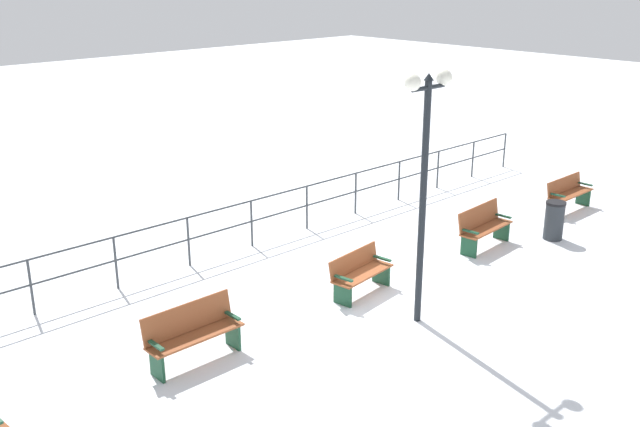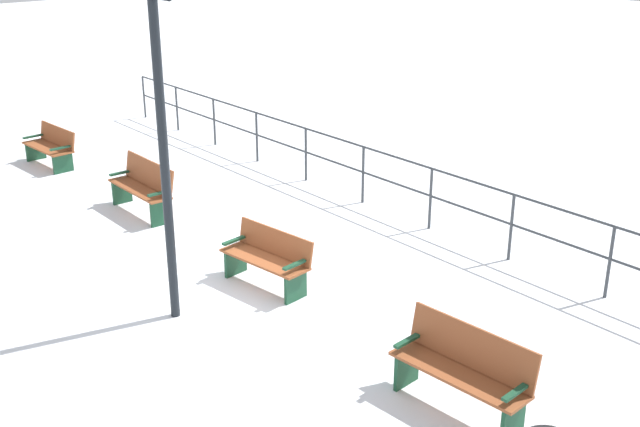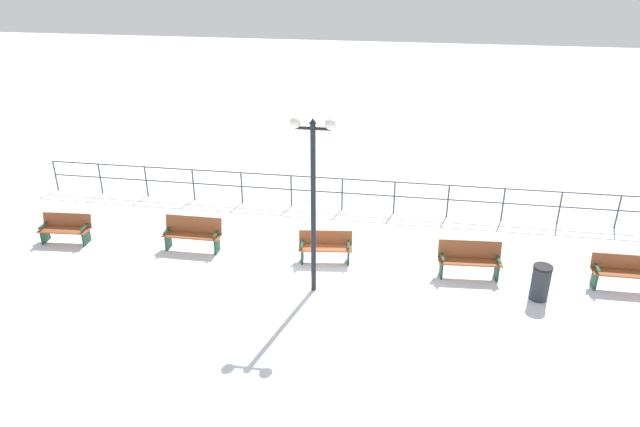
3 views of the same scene
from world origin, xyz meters
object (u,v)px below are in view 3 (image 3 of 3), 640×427
object	(u,v)px
bench_fourth	(470,259)
bench_fifth	(625,272)
bench_third	(325,246)
lamppost_middle	(313,176)
bench_second	(193,233)
trash_bin	(541,282)
bench_nearest	(66,228)

from	to	relation	value
bench_fourth	bench_fifth	distance (m)	3.88
bench_third	lamppost_middle	world-z (taller)	lamppost_middle
bench_second	bench_fourth	xyz separation A→B (m)	(0.24, 7.73, -0.01)
bench_second	trash_bin	distance (m)	9.45
bench_nearest	lamppost_middle	distance (m)	8.26
bench_second	trash_bin	world-z (taller)	bench_second
bench_nearest	lamppost_middle	xyz separation A→B (m)	(1.42, 7.67, 2.70)
lamppost_middle	bench_nearest	bearing A→B (deg)	-100.52
bench_second	bench_fourth	distance (m)	7.74
bench_third	trash_bin	xyz separation A→B (m)	(1.03, 5.53, 0.02)
bench_fourth	bench_fifth	size ratio (longest dim) A/B	1.01
bench_fourth	bench_fifth	bearing A→B (deg)	86.17
bench_nearest	bench_second	distance (m)	3.88
bench_third	bench_fifth	xyz separation A→B (m)	(0.17, 7.75, 0.04)
bench_third	trash_bin	world-z (taller)	trash_bin
bench_nearest	bench_fourth	distance (m)	11.61
bench_fourth	lamppost_middle	xyz separation A→B (m)	(1.34, -3.94, 2.62)
trash_bin	bench_nearest	bearing A→B (deg)	-93.98
bench_third	trash_bin	size ratio (longest dim) A/B	1.65
bench_second	lamppost_middle	size ratio (longest dim) A/B	0.37
bench_third	bench_fourth	size ratio (longest dim) A/B	0.92
bench_fourth	lamppost_middle	bearing A→B (deg)	-75.36
bench_third	trash_bin	distance (m)	5.63
bench_third	bench_nearest	bearing A→B (deg)	-96.63
bench_second	bench_fifth	world-z (taller)	bench_second
bench_third	lamppost_middle	distance (m)	3.09
bench_nearest	bench_fourth	xyz separation A→B (m)	(0.08, 11.61, 0.08)
lamppost_middle	bench_second	bearing A→B (deg)	-112.57
bench_fourth	lamppost_middle	size ratio (longest dim) A/B	0.37
bench_fourth	bench_fifth	world-z (taller)	bench_fourth
bench_fourth	bench_fifth	xyz separation A→B (m)	(-0.03, 3.87, -0.03)
bench_third	bench_fourth	distance (m)	3.88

